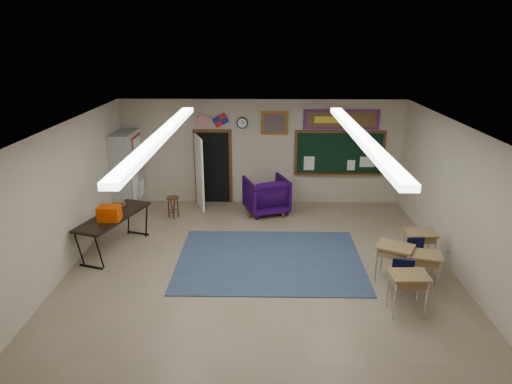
{
  "coord_description": "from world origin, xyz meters",
  "views": [
    {
      "loc": [
        0.07,
        -8.14,
        4.67
      ],
      "look_at": [
        -0.11,
        1.5,
        1.34
      ],
      "focal_mm": 32.0,
      "sensor_mm": 36.0,
      "label": 1
    }
  ],
  "objects_px": {
    "student_desk_front_left": "(394,262)",
    "folding_table": "(115,231)",
    "wooden_stool": "(173,207)",
    "wingback_armchair": "(266,195)",
    "student_desk_front_right": "(419,247)"
  },
  "relations": [
    {
      "from": "student_desk_front_right",
      "to": "wooden_stool",
      "type": "distance_m",
      "value": 6.28
    },
    {
      "from": "student_desk_front_left",
      "to": "student_desk_front_right",
      "type": "bearing_deg",
      "value": 74.62
    },
    {
      "from": "student_desk_front_left",
      "to": "wooden_stool",
      "type": "xyz_separation_m",
      "value": [
        -4.99,
        3.34,
        -0.15
      ]
    },
    {
      "from": "wooden_stool",
      "to": "wingback_armchair",
      "type": "bearing_deg",
      "value": 9.77
    },
    {
      "from": "wingback_armchair",
      "to": "folding_table",
      "type": "bearing_deg",
      "value": 15.61
    },
    {
      "from": "student_desk_front_right",
      "to": "wooden_stool",
      "type": "height_order",
      "value": "student_desk_front_right"
    },
    {
      "from": "student_desk_front_left",
      "to": "student_desk_front_right",
      "type": "height_order",
      "value": "student_desk_front_left"
    },
    {
      "from": "student_desk_front_left",
      "to": "folding_table",
      "type": "height_order",
      "value": "folding_table"
    },
    {
      "from": "student_desk_front_left",
      "to": "folding_table",
      "type": "bearing_deg",
      "value": -164.21
    },
    {
      "from": "wingback_armchair",
      "to": "student_desk_front_left",
      "type": "bearing_deg",
      "value": 103.83
    },
    {
      "from": "folding_table",
      "to": "wooden_stool",
      "type": "relative_size",
      "value": 3.74
    },
    {
      "from": "wingback_armchair",
      "to": "folding_table",
      "type": "relative_size",
      "value": 0.51
    },
    {
      "from": "student_desk_front_left",
      "to": "wooden_stool",
      "type": "height_order",
      "value": "student_desk_front_left"
    },
    {
      "from": "folding_table",
      "to": "student_desk_front_left",
      "type": "bearing_deg",
      "value": 4.78
    },
    {
      "from": "student_desk_front_right",
      "to": "wooden_stool",
      "type": "relative_size",
      "value": 1.32
    }
  ]
}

